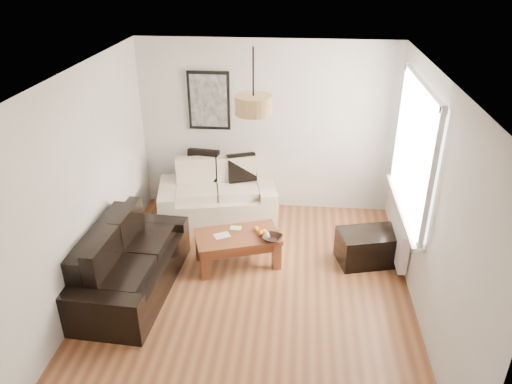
# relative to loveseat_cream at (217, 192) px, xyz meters

# --- Properties ---
(floor) EXTENTS (4.50, 4.50, 0.00)m
(floor) POSITION_rel_loveseat_cream_xyz_m (0.70, -1.78, -0.43)
(floor) COLOR brown
(floor) RESTS_ON ground
(ceiling) EXTENTS (3.80, 4.50, 0.00)m
(ceiling) POSITION_rel_loveseat_cream_xyz_m (0.70, -1.78, 2.17)
(ceiling) COLOR white
(ceiling) RESTS_ON floor
(wall_back) EXTENTS (3.80, 0.04, 2.60)m
(wall_back) POSITION_rel_loveseat_cream_xyz_m (0.70, 0.47, 0.87)
(wall_back) COLOR silver
(wall_back) RESTS_ON floor
(wall_front) EXTENTS (3.80, 0.04, 2.60)m
(wall_front) POSITION_rel_loveseat_cream_xyz_m (0.70, -4.03, 0.87)
(wall_front) COLOR silver
(wall_front) RESTS_ON floor
(wall_left) EXTENTS (0.04, 4.50, 2.60)m
(wall_left) POSITION_rel_loveseat_cream_xyz_m (-1.20, -1.78, 0.87)
(wall_left) COLOR silver
(wall_left) RESTS_ON floor
(wall_right) EXTENTS (0.04, 4.50, 2.60)m
(wall_right) POSITION_rel_loveseat_cream_xyz_m (2.60, -1.78, 0.87)
(wall_right) COLOR silver
(wall_right) RESTS_ON floor
(window_bay) EXTENTS (0.14, 1.90, 1.60)m
(window_bay) POSITION_rel_loveseat_cream_xyz_m (2.56, -0.98, 1.17)
(window_bay) COLOR white
(window_bay) RESTS_ON wall_right
(radiator) EXTENTS (0.10, 0.90, 0.52)m
(radiator) POSITION_rel_loveseat_cream_xyz_m (2.52, -0.98, -0.05)
(radiator) COLOR white
(radiator) RESTS_ON wall_right
(poster) EXTENTS (0.62, 0.04, 0.87)m
(poster) POSITION_rel_loveseat_cream_xyz_m (-0.15, 0.44, 1.27)
(poster) COLOR black
(poster) RESTS_ON wall_back
(pendant_shade) EXTENTS (0.40, 0.40, 0.20)m
(pendant_shade) POSITION_rel_loveseat_cream_xyz_m (0.70, -1.48, 1.80)
(pendant_shade) COLOR tan
(pendant_shade) RESTS_ON ceiling
(loveseat_cream) EXTENTS (1.87, 1.26, 0.85)m
(loveseat_cream) POSITION_rel_loveseat_cream_xyz_m (0.00, 0.00, 0.00)
(loveseat_cream) COLOR beige
(loveseat_cream) RESTS_ON floor
(sofa_leather) EXTENTS (1.01, 1.90, 0.80)m
(sofa_leather) POSITION_rel_loveseat_cream_xyz_m (-0.73, -1.84, -0.03)
(sofa_leather) COLOR black
(sofa_leather) RESTS_ON floor
(coffee_table) EXTENTS (1.19, 0.89, 0.43)m
(coffee_table) POSITION_rel_loveseat_cream_xyz_m (0.46, -1.20, -0.21)
(coffee_table) COLOR brown
(coffee_table) RESTS_ON floor
(ottoman) EXTENTS (0.86, 0.66, 0.43)m
(ottoman) POSITION_rel_loveseat_cream_xyz_m (2.15, -0.99, -0.21)
(ottoman) COLOR black
(ottoman) RESTS_ON floor
(cushion_left) EXTENTS (0.48, 0.20, 0.47)m
(cushion_left) POSITION_rel_loveseat_cream_xyz_m (-0.24, 0.21, 0.34)
(cushion_left) COLOR black
(cushion_left) RESTS_ON loveseat_cream
(cushion_right) EXTENTS (0.44, 0.27, 0.42)m
(cushion_right) POSITION_rel_loveseat_cream_xyz_m (0.35, 0.21, 0.32)
(cushion_right) COLOR black
(cushion_right) RESTS_ON loveseat_cream
(fruit_bowl) EXTENTS (0.31, 0.31, 0.06)m
(fruit_bowl) POSITION_rel_loveseat_cream_xyz_m (0.91, -1.28, 0.04)
(fruit_bowl) COLOR black
(fruit_bowl) RESTS_ON coffee_table
(orange_a) EXTENTS (0.08, 0.08, 0.07)m
(orange_a) POSITION_rel_loveseat_cream_xyz_m (0.76, -1.19, 0.05)
(orange_a) COLOR orange
(orange_a) RESTS_ON fruit_bowl
(orange_b) EXTENTS (0.08, 0.08, 0.07)m
(orange_b) POSITION_rel_loveseat_cream_xyz_m (0.80, -1.16, 0.05)
(orange_b) COLOR orange
(orange_b) RESTS_ON fruit_bowl
(orange_c) EXTENTS (0.08, 0.08, 0.07)m
(orange_c) POSITION_rel_loveseat_cream_xyz_m (0.69, -1.09, 0.05)
(orange_c) COLOR orange
(orange_c) RESTS_ON fruit_bowl
(papers) EXTENTS (0.24, 0.21, 0.01)m
(papers) POSITION_rel_loveseat_cream_xyz_m (0.27, -1.23, 0.01)
(papers) COLOR silver
(papers) RESTS_ON coffee_table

